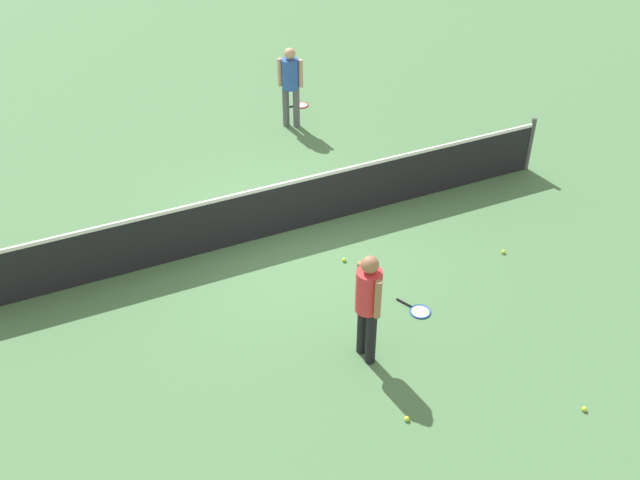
{
  "coord_description": "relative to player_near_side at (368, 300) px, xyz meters",
  "views": [
    {
      "loc": [
        -3.62,
        -9.43,
        7.24
      ],
      "look_at": [
        -0.04,
        -1.58,
        0.9
      ],
      "focal_mm": 41.41,
      "sensor_mm": 36.0,
      "label": 1
    }
  ],
  "objects": [
    {
      "name": "ground_plane",
      "position": [
        0.08,
        3.16,
        -1.01
      ],
      "size": [
        40.0,
        40.0,
        0.0
      ],
      "primitive_type": "plane",
      "color": "#4C7A4C"
    },
    {
      "name": "court_net",
      "position": [
        0.08,
        3.16,
        -0.51
      ],
      "size": [
        10.09,
        0.09,
        1.07
      ],
      "color": "#4C4C51",
      "rests_on": "ground_plane"
    },
    {
      "name": "player_near_side",
      "position": [
        0.0,
        0.0,
        0.0
      ],
      "size": [
        0.37,
        0.53,
        1.7
      ],
      "color": "black",
      "rests_on": "ground_plane"
    },
    {
      "name": "player_far_side",
      "position": [
        1.7,
        6.65,
        0.0
      ],
      "size": [
        0.49,
        0.47,
        1.7
      ],
      "color": "#595960",
      "rests_on": "ground_plane"
    },
    {
      "name": "tennis_racket_near_player",
      "position": [
        1.13,
        0.48,
        -1.0
      ],
      "size": [
        0.42,
        0.6,
        0.03
      ],
      "color": "blue",
      "rests_on": "ground_plane"
    },
    {
      "name": "tennis_racket_far_player",
      "position": [
        2.23,
        7.44,
        -1.0
      ],
      "size": [
        0.6,
        0.34,
        0.03
      ],
      "color": "red",
      "rests_on": "ground_plane"
    },
    {
      "name": "tennis_ball_by_net",
      "position": [
        2.06,
        -2.0,
        -0.98
      ],
      "size": [
        0.07,
        0.07,
        0.07
      ],
      "primitive_type": "sphere",
      "color": "#C6E033",
      "rests_on": "ground_plane"
    },
    {
      "name": "tennis_ball_midcourt",
      "position": [
        -0.05,
        -1.21,
        -0.98
      ],
      "size": [
        0.07,
        0.07,
        0.07
      ],
      "primitive_type": "sphere",
      "color": "#C6E033",
      "rests_on": "ground_plane"
    },
    {
      "name": "tennis_ball_baseline",
      "position": [
        0.66,
        2.01,
        -0.98
      ],
      "size": [
        0.07,
        0.07,
        0.07
      ],
      "primitive_type": "sphere",
      "color": "#C6E033",
      "rests_on": "ground_plane"
    },
    {
      "name": "tennis_ball_stray_left",
      "position": [
        3.1,
        1.13,
        -0.98
      ],
      "size": [
        0.07,
        0.07,
        0.07
      ],
      "primitive_type": "sphere",
      "color": "#C6E033",
      "rests_on": "ground_plane"
    }
  ]
}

